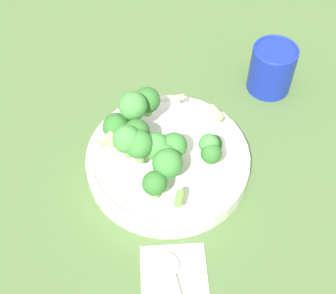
% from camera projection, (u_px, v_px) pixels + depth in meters
% --- Properties ---
extents(ground_plane, '(3.00, 3.00, 0.00)m').
position_uv_depth(ground_plane, '(168.00, 167.00, 0.82)').
color(ground_plane, '#4C6B38').
extents(bowl, '(0.28, 0.28, 0.04)m').
position_uv_depth(bowl, '(168.00, 160.00, 0.81)').
color(bowl, white).
rests_on(bowl, ground_plane).
extents(pasta_salad, '(0.21, 0.23, 0.10)m').
position_uv_depth(pasta_salad, '(151.00, 139.00, 0.74)').
color(pasta_salad, '#8CB766').
rests_on(pasta_salad, bowl).
extents(cup, '(0.09, 0.09, 0.10)m').
position_uv_depth(cup, '(272.00, 68.00, 0.90)').
color(cup, '#192DAD').
rests_on(cup, ground_plane).
extents(napkin, '(0.16, 0.18, 0.01)m').
position_uv_depth(napkin, '(175.00, 293.00, 0.68)').
color(napkin, white).
rests_on(napkin, ground_plane).
extents(spoon, '(0.06, 0.17, 0.01)m').
position_uv_depth(spoon, '(177.00, 286.00, 0.68)').
color(spoon, silver).
rests_on(spoon, napkin).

